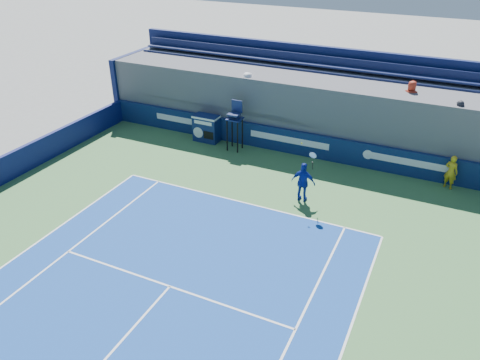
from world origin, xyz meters
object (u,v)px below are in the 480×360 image
at_px(match_clock, 207,128).
at_px(tennis_player, 303,182).
at_px(umpire_chair, 235,120).
at_px(ball_person, 451,172).

relative_size(match_clock, tennis_player, 0.54).
height_order(match_clock, umpire_chair, umpire_chair).
bearing_deg(tennis_player, ball_person, 34.63).
height_order(match_clock, tennis_player, tennis_player).
bearing_deg(tennis_player, match_clock, 150.83).
bearing_deg(umpire_chair, ball_person, 2.20).
distance_m(ball_person, tennis_player, 6.40).
xyz_separation_m(umpire_chair, tennis_player, (4.60, -3.26, -0.68)).
height_order(ball_person, tennis_player, tennis_player).
relative_size(ball_person, umpire_chair, 0.61).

